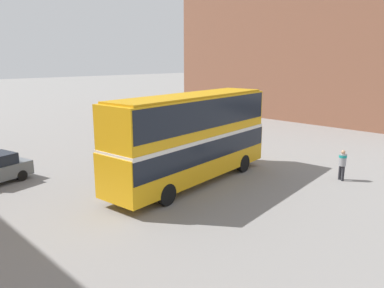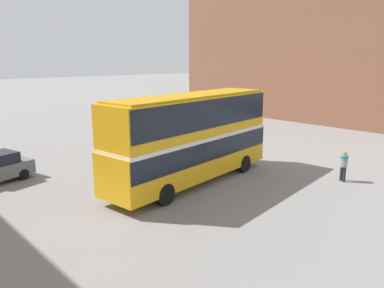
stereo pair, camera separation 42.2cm
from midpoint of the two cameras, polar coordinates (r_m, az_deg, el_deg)
ground_plane at (r=22.08m, az=3.42°, el=-4.64°), size 240.00×240.00×0.00m
building_row_right at (r=46.94m, az=17.98°, el=14.34°), size 11.41×29.89×16.66m
double_decker_bus at (r=19.93m, az=0.61°, el=1.64°), size 11.14×3.73×4.81m
pedestrian_foreground at (r=22.26m, az=22.63°, el=-2.65°), size 0.58×0.58×1.73m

